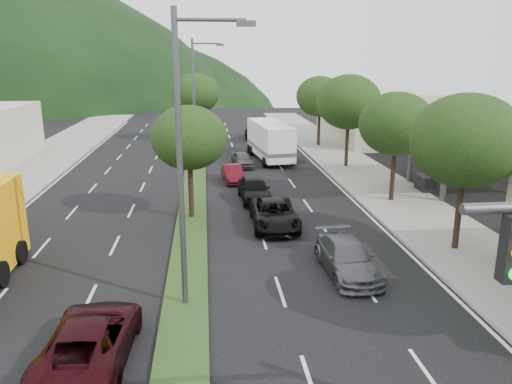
{
  "coord_description": "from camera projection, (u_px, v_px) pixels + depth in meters",
  "views": [
    {
      "loc": [
        0.86,
        -8.19,
        8.45
      ],
      "look_at": [
        3.13,
        14.09,
        2.44
      ],
      "focal_mm": 35.0,
      "sensor_mm": 36.0,
      "label": 1
    }
  ],
  "objects": [
    {
      "name": "sidewalk_right",
      "position": [
        372.0,
        181.0,
        35.21
      ],
      "size": [
        5.0,
        90.0,
        0.15
      ],
      "primitive_type": "cube",
      "color": "gray",
      "rests_on": "ground"
    },
    {
      "name": "median",
      "position": [
        195.0,
        176.0,
        36.87
      ],
      "size": [
        1.6,
        56.0,
        0.12
      ],
      "primitive_type": "cube",
      "color": "#203714",
      "rests_on": "ground"
    },
    {
      "name": "gas_canopy",
      "position": [
        491.0,
        120.0,
        31.77
      ],
      "size": [
        12.2,
        8.2,
        5.25
      ],
      "color": "silver",
      "rests_on": "ground"
    },
    {
      "name": "bldg_right_far",
      "position": [
        379.0,
        115.0,
        53.49
      ],
      "size": [
        10.0,
        16.0,
        5.2
      ],
      "primitive_type": "cube",
      "color": "beige",
      "rests_on": "ground"
    },
    {
      "name": "tree_r_b",
      "position": [
        466.0,
        141.0,
        21.38
      ],
      "size": [
        4.8,
        4.8,
        6.94
      ],
      "color": "black",
      "rests_on": "sidewalk_right"
    },
    {
      "name": "tree_r_c",
      "position": [
        396.0,
        124.0,
        29.14
      ],
      "size": [
        4.4,
        4.4,
        6.48
      ],
      "color": "black",
      "rests_on": "sidewalk_right"
    },
    {
      "name": "tree_r_d",
      "position": [
        349.0,
        102.0,
        38.64
      ],
      "size": [
        5.0,
        5.0,
        7.17
      ],
      "color": "black",
      "rests_on": "sidewalk_right"
    },
    {
      "name": "tree_r_e",
      "position": [
        320.0,
        96.0,
        48.32
      ],
      "size": [
        4.6,
        4.6,
        6.71
      ],
      "color": "black",
      "rests_on": "sidewalk_right"
    },
    {
      "name": "tree_med_near",
      "position": [
        189.0,
        138.0,
        26.13
      ],
      "size": [
        4.0,
        4.0,
        6.02
      ],
      "color": "black",
      "rests_on": "median"
    },
    {
      "name": "tree_med_far",
      "position": [
        196.0,
        93.0,
        50.96
      ],
      "size": [
        4.8,
        4.8,
        6.94
      ],
      "color": "black",
      "rests_on": "median"
    },
    {
      "name": "streetlight_near",
      "position": [
        186.0,
        150.0,
        16.24
      ],
      "size": [
        2.6,
        0.25,
        10.0
      ],
      "color": "#47494C",
      "rests_on": "ground"
    },
    {
      "name": "streetlight_mid",
      "position": [
        196.0,
        95.0,
        40.26
      ],
      "size": [
        2.6,
        0.25,
        10.0
      ],
      "color": "#47494C",
      "rests_on": "ground"
    },
    {
      "name": "suv_maroon",
      "position": [
        91.0,
        339.0,
        14.26
      ],
      "size": [
        2.55,
        5.12,
        1.4
      ],
      "primitive_type": "imported",
      "rotation": [
        0.0,
        0.0,
        3.09
      ],
      "color": "black",
      "rests_on": "ground"
    },
    {
      "name": "car_queue_a",
      "position": [
        254.0,
        189.0,
        30.44
      ],
      "size": [
        1.98,
        4.46,
        1.49
      ],
      "primitive_type": "imported",
      "rotation": [
        0.0,
        0.0,
        0.05
      ],
      "color": "black",
      "rests_on": "ground"
    },
    {
      "name": "car_queue_b",
      "position": [
        347.0,
        258.0,
        20.12
      ],
      "size": [
        2.07,
        4.72,
        1.35
      ],
      "primitive_type": "imported",
      "rotation": [
        0.0,
        0.0,
        0.04
      ],
      "color": "#535257",
      "rests_on": "ground"
    },
    {
      "name": "car_queue_c",
      "position": [
        233.0,
        174.0,
        35.18
      ],
      "size": [
        1.58,
        3.7,
        1.19
      ],
      "primitive_type": "imported",
      "rotation": [
        0.0,
        0.0,
        0.09
      ],
      "color": "#4C0C15",
      "rests_on": "ground"
    },
    {
      "name": "car_queue_d",
      "position": [
        274.0,
        214.0,
        25.7
      ],
      "size": [
        2.35,
        4.97,
        1.37
      ],
      "primitive_type": "imported",
      "rotation": [
        0.0,
        0.0,
        -0.01
      ],
      "color": "black",
      "rests_on": "ground"
    },
    {
      "name": "car_queue_e",
      "position": [
        242.0,
        159.0,
        40.09
      ],
      "size": [
        1.85,
        3.66,
        1.2
      ],
      "primitive_type": "imported",
      "rotation": [
        0.0,
        0.0,
        0.13
      ],
      "color": "#45454A",
      "rests_on": "ground"
    },
    {
      "name": "car_queue_f",
      "position": [
        254.0,
        132.0,
        54.4
      ],
      "size": [
        2.03,
        4.6,
        1.31
      ],
      "primitive_type": "imported",
      "rotation": [
        0.0,
        0.0,
        -0.04
      ],
      "color": "black",
      "rests_on": "ground"
    },
    {
      "name": "motorhome",
      "position": [
        270.0,
        140.0,
        42.64
      ],
      "size": [
        3.38,
        8.48,
        3.17
      ],
      "rotation": [
        0.0,
        0.0,
        0.11
      ],
      "color": "white",
      "rests_on": "ground"
    }
  ]
}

